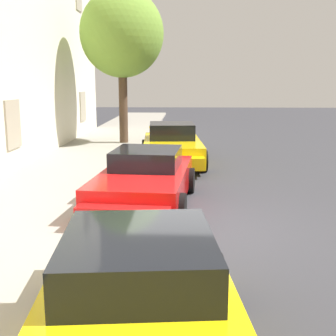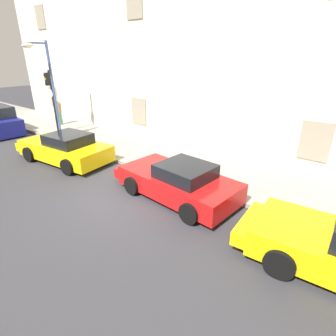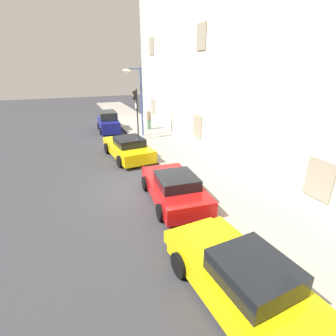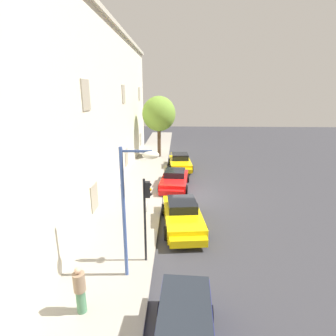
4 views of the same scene
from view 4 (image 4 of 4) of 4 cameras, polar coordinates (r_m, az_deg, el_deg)
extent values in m
plane|color=#333338|center=(19.24, 4.85, -5.72)|extent=(80.00, 80.00, 0.00)
cube|color=gray|center=(19.39, -6.36, -5.36)|extent=(60.00, 3.61, 0.14)
cube|color=beige|center=(18.91, -17.32, 11.53)|extent=(34.98, 3.15, 11.72)
cube|color=#B3AD9B|center=(19.45, -19.00, 29.42)|extent=(34.98, 3.65, 0.30)
cube|color=#9E937F|center=(15.00, -15.87, -6.21)|extent=(1.10, 0.06, 1.50)
cube|color=#9E937F|center=(23.62, -9.13, 2.36)|extent=(1.10, 0.06, 1.50)
cube|color=#9E937F|center=(32.63, -6.04, 6.28)|extent=(1.10, 0.06, 1.50)
cube|color=#9E937F|center=(13.94, -17.64, 15.05)|extent=(1.10, 0.06, 1.50)
cube|color=#9E937F|center=(22.95, -9.76, 15.71)|extent=(1.10, 0.06, 1.50)
cube|color=#9E937F|center=(32.15, -6.33, 15.91)|extent=(1.10, 0.06, 1.50)
cube|color=yellow|center=(14.69, 3.20, -10.62)|extent=(4.64, 2.38, 0.70)
cube|color=black|center=(14.74, 3.08, -7.99)|extent=(1.93, 1.73, 0.47)
cube|color=yellow|center=(13.02, 4.23, -14.85)|extent=(1.51, 1.92, 0.39)
cylinder|color=black|center=(13.72, 8.04, -13.74)|extent=(0.71, 0.31, 0.69)
cylinder|color=black|center=(13.49, -0.35, -14.13)|extent=(0.71, 0.31, 0.69)
cylinder|color=black|center=(16.14, 6.09, -8.87)|extent=(0.71, 0.31, 0.69)
cylinder|color=black|center=(15.94, -0.92, -9.11)|extent=(0.71, 0.31, 0.69)
cube|color=red|center=(20.38, 1.45, -2.84)|extent=(4.38, 2.28, 0.68)
cube|color=black|center=(20.51, 1.54, -1.06)|extent=(1.82, 1.69, 0.45)
cube|color=red|center=(18.67, 0.90, -4.93)|extent=(1.42, 1.88, 0.37)
cylinder|color=black|center=(19.15, 3.96, -4.74)|extent=(0.68, 0.29, 0.66)
cylinder|color=black|center=(19.33, -1.79, -4.50)|extent=(0.68, 0.29, 0.66)
cylinder|color=black|center=(21.62, 4.33, -2.27)|extent=(0.68, 0.29, 0.66)
cylinder|color=black|center=(21.78, -0.76, -2.08)|extent=(0.68, 0.29, 0.66)
cube|color=yellow|center=(25.39, 2.66, 1.06)|extent=(4.45, 2.24, 0.69)
cube|color=black|center=(25.55, 2.62, 2.58)|extent=(1.83, 1.67, 0.54)
cube|color=yellow|center=(23.58, 3.02, -0.35)|extent=(1.42, 1.88, 0.38)
cube|color=yellow|center=(27.17, 2.35, 3.30)|extent=(0.27, 1.66, 0.06)
cylinder|color=black|center=(24.25, 5.20, -0.19)|extent=(0.72, 0.29, 0.70)
cylinder|color=black|center=(24.09, 0.59, -0.23)|extent=(0.72, 0.29, 0.70)
cylinder|color=black|center=(26.82, 4.51, 1.43)|extent=(0.72, 0.29, 0.70)
cylinder|color=black|center=(26.67, 0.35, 1.40)|extent=(0.72, 0.29, 0.70)
cube|color=#1E232B|center=(8.09, 3.77, -29.25)|extent=(2.28, 1.50, 0.69)
cylinder|color=black|center=(9.69, -1.54, -28.94)|extent=(0.58, 0.23, 0.57)
cylinder|color=black|center=(9.69, 9.16, -29.22)|extent=(0.58, 0.23, 0.57)
cylinder|color=#473323|center=(29.55, -1.95, 5.87)|extent=(0.39, 0.39, 3.47)
ellipsoid|color=olive|center=(29.16, -2.01, 11.82)|extent=(3.66, 3.66, 3.82)
cylinder|color=black|center=(11.08, -5.08, -11.57)|extent=(0.10, 0.10, 3.73)
cube|color=black|center=(10.48, -4.51, -4.73)|extent=(0.22, 0.20, 0.66)
sphere|color=black|center=(10.40, -3.94, -3.66)|extent=(0.12, 0.12, 0.12)
sphere|color=orange|center=(10.47, -3.91, -4.74)|extent=(0.12, 0.12, 0.12)
sphere|color=black|center=(10.55, -3.89, -5.81)|extent=(0.12, 0.12, 0.12)
cylinder|color=white|center=(10.78, -4.64, -8.46)|extent=(0.44, 0.02, 0.44)
cylinder|color=#3F5999|center=(10.00, -9.66, -10.20)|extent=(0.14, 0.14, 5.22)
cube|color=#3F5999|center=(9.08, -6.98, 3.70)|extent=(0.08, 1.10, 0.08)
ellipsoid|color=#EAE5C6|center=(9.05, -3.82, 2.89)|extent=(0.44, 0.60, 0.28)
cylinder|color=#4C7F59|center=(10.03, -18.52, -25.95)|extent=(0.42, 0.42, 0.84)
cylinder|color=#8C7259|center=(9.56, -18.94, -22.63)|extent=(0.52, 0.52, 0.64)
sphere|color=tan|center=(9.29, -19.20, -20.49)|extent=(0.22, 0.22, 0.22)
camera|label=1|loc=(10.10, 6.44, -8.63)|focal=47.01mm
camera|label=2|loc=(25.15, 17.28, 9.69)|focal=28.44mm
camera|label=3|loc=(28.44, 9.81, 12.56)|focal=26.95mm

